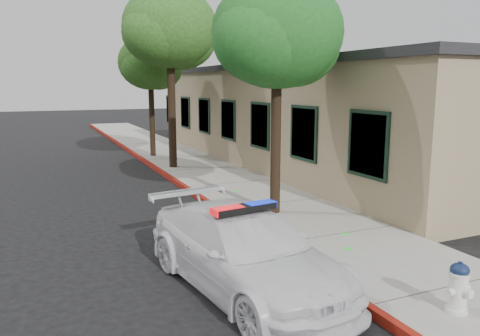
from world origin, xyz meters
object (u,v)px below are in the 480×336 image
Objects in this scene: clapboard_building at (312,115)px; street_tree_far at (151,65)px; police_car at (244,250)px; street_tree_mid at (170,32)px; street_tree_near at (278,38)px; fire_hydrant at (459,287)px.

street_tree_far reaches higher than clapboard_building.
clapboard_building is at bearing 44.41° from police_car.
police_car is at bearing -99.96° from street_tree_mid.
clapboard_building is 9.06m from street_tree_near.
fire_hydrant is at bearing -91.51° from street_tree_near.
street_tree_far is (2.01, 14.61, 3.60)m from police_car.
street_tree_mid reaches higher than police_car.
street_tree_far is at bearing 86.42° from fire_hydrant.
street_tree_near reaches higher than police_car.
clapboard_building is 3.00× the size of street_tree_mid.
fire_hydrant is 17.30m from street_tree_far.
police_car is 3.27m from fire_hydrant.
fire_hydrant is 0.13× the size of street_tree_near.
street_tree_near is at bearing 83.74° from fire_hydrant.
police_car is at bearing -125.10° from street_tree_near.
street_tree_mid is 1.27× the size of street_tree_far.
clapboard_building is at bearing 51.42° from street_tree_near.
fire_hydrant is 0.11× the size of street_tree_mid.
police_car is 6.36× the size of fire_hydrant.
street_tree_near is 0.84× the size of street_tree_mid.
street_tree_near reaches higher than fire_hydrant.
street_tree_mid is at bearing 86.83° from fire_hydrant.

